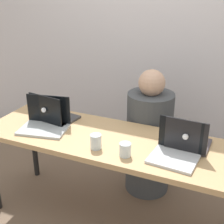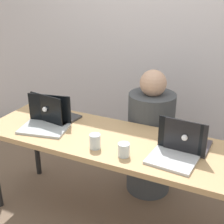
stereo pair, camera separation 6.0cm
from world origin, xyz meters
name	(u,v)px [view 1 (the left image)]	position (x,y,z in m)	size (l,w,h in m)	color
ground_plane	(109,217)	(0.00, 0.00, 0.00)	(12.00, 12.00, 0.00)	brown
back_wall	(157,38)	(0.00, 1.16, 1.29)	(5.02, 0.10, 2.57)	silver
desk	(109,146)	(0.00, 0.00, 0.68)	(1.93, 0.64, 0.74)	tan
person_at_center	(149,139)	(0.15, 0.52, 0.51)	(0.47, 0.47, 1.14)	#404346
laptop_front_left	(45,122)	(-0.51, -0.05, 0.80)	(0.40, 0.32, 0.24)	#AEB5B6
laptop_back_right	(188,141)	(0.56, 0.09, 0.80)	(0.29, 0.29, 0.24)	#3D363C
laptop_back_left	(53,115)	(-0.54, 0.09, 0.80)	(0.35, 0.30, 0.24)	#373739
laptop_front_right	(176,150)	(0.51, -0.07, 0.80)	(0.32, 0.29, 0.24)	silver
water_glass_center	(96,142)	(-0.02, -0.17, 0.79)	(0.08, 0.08, 0.10)	silver
water_glass_right	(125,150)	(0.20, -0.18, 0.78)	(0.08, 0.08, 0.09)	silver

